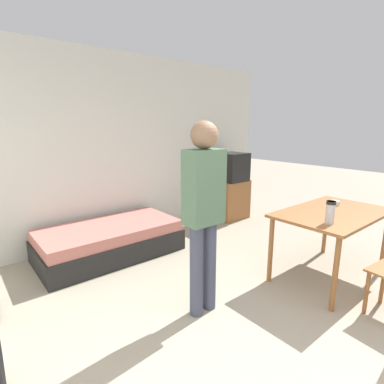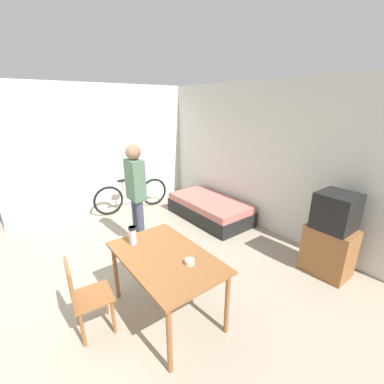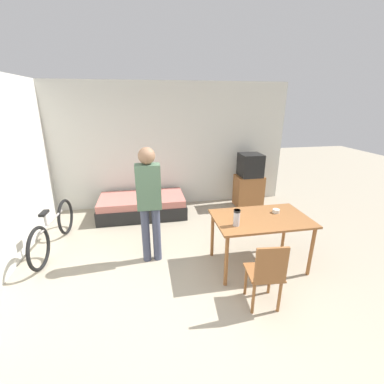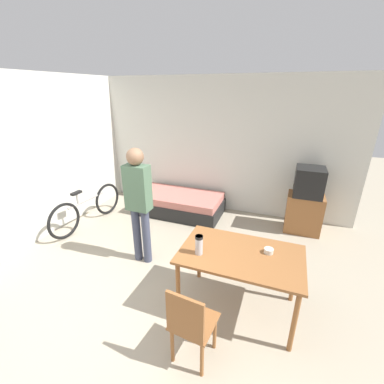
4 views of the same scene
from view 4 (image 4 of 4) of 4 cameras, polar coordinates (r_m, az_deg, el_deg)
The scene contains 11 objects.
ground_plane at distance 3.23m, azimuth -17.91°, elevation -28.33°, with size 20.00×20.00×0.00m, color #9E937F.
wall_back at distance 5.38m, azimuth 4.18°, elevation 10.22°, with size 5.68×0.06×2.70m.
wall_left at distance 5.18m, azimuth -28.64°, elevation 7.16°, with size 0.06×4.52×2.70m.
daybed at distance 5.39m, azimuth -2.98°, elevation -2.54°, with size 1.79×0.92×0.42m.
tv at distance 4.97m, azimuth 23.92°, elevation -1.97°, with size 0.61×0.48×1.21m.
dining_table at distance 2.97m, azimuth 10.72°, elevation -14.59°, with size 1.33×0.82×0.77m.
wooden_chair at distance 2.57m, azimuth -0.44°, elevation -27.21°, with size 0.42×0.42×0.87m.
bicycle at distance 5.26m, azimuth -22.18°, elevation -3.39°, with size 0.18×1.70×0.74m.
person_standing at distance 3.65m, azimuth -11.80°, elevation -1.46°, with size 0.34×0.23×1.73m.
thermos_flask at distance 2.80m, azimuth 1.57°, elevation -11.44°, with size 0.09×0.09×0.22m.
mate_bowl at distance 2.99m, azimuth 16.68°, elevation -12.40°, with size 0.10×0.10×0.05m.
Camera 4 is at (1.51, -1.50, 2.43)m, focal length 24.00 mm.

